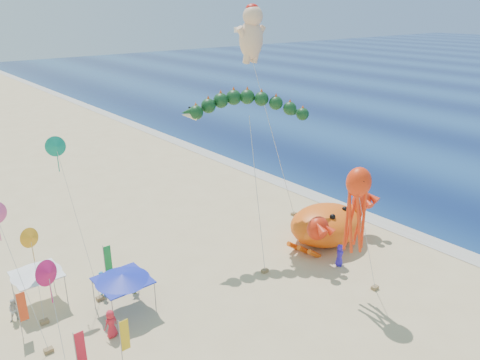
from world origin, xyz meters
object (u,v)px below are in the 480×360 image
at_px(cherub_kite, 252,33).
at_px(canopy_blue, 122,278).
at_px(crab_inflatable, 327,223).
at_px(dragon_kite, 248,110).
at_px(octopus_kite, 357,203).
at_px(canopy_white, 36,271).

distance_m(cherub_kite, canopy_blue, 21.75).
relative_size(crab_inflatable, canopy_blue, 2.55).
relative_size(crab_inflatable, dragon_kite, 0.72).
xyz_separation_m(cherub_kite, octopus_kite, (-2.72, -13.64, -9.82)).
xyz_separation_m(crab_inflatable, octopus_kite, (-4.60, -5.97, 5.10)).
height_order(cherub_kite, canopy_blue, cherub_kite).
height_order(octopus_kite, canopy_white, octopus_kite).
bearing_deg(octopus_kite, dragon_kite, 91.24).
bearing_deg(dragon_kite, octopus_kite, -88.76).
relative_size(octopus_kite, canopy_white, 2.90).
xyz_separation_m(dragon_kite, cherub_kite, (2.95, 3.00, 5.48)).
bearing_deg(cherub_kite, crab_inflatable, -76.24).
height_order(octopus_kite, canopy_blue, octopus_kite).
relative_size(crab_inflatable, cherub_kite, 0.47).
xyz_separation_m(octopus_kite, canopy_blue, (-12.80, 8.09, -4.37)).
bearing_deg(canopy_blue, octopus_kite, -32.29).
height_order(crab_inflatable, dragon_kite, dragon_kite).
bearing_deg(dragon_kite, canopy_white, 174.05).
bearing_deg(canopy_white, dragon_kite, -5.95).
bearing_deg(canopy_blue, canopy_white, 133.25).
height_order(cherub_kite, octopus_kite, cherub_kite).
bearing_deg(octopus_kite, canopy_blue, 147.71).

